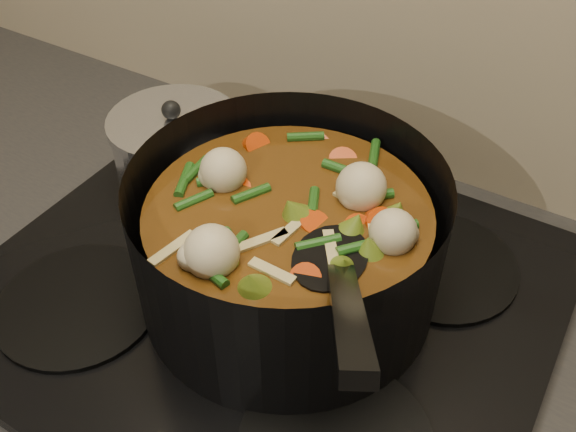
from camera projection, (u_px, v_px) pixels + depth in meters
The scene contains 3 objects.
stovetop at pixel (265, 290), 0.73m from camera, with size 0.62×0.54×0.03m.
stockpot at pixel (288, 243), 0.67m from camera, with size 0.40×0.42×0.24m.
saucepan at pixel (177, 154), 0.82m from camera, with size 0.16×0.16×0.13m.
Camera 1 is at (0.27, 1.53, 1.48)m, focal length 40.00 mm.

